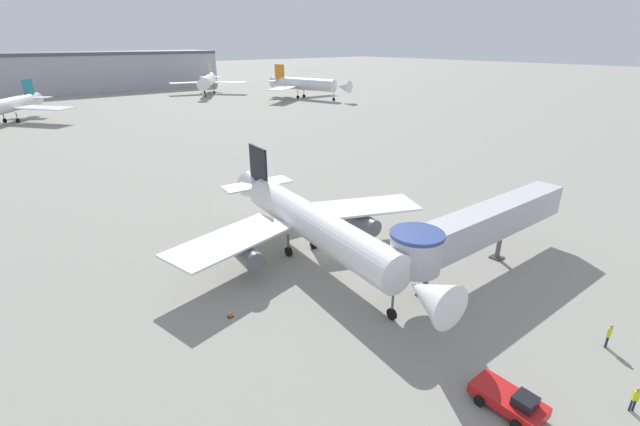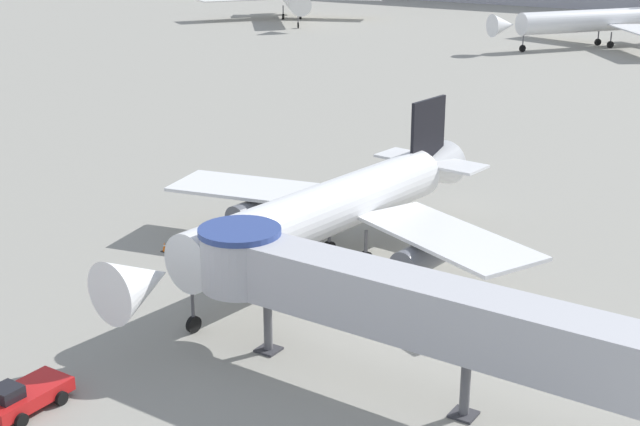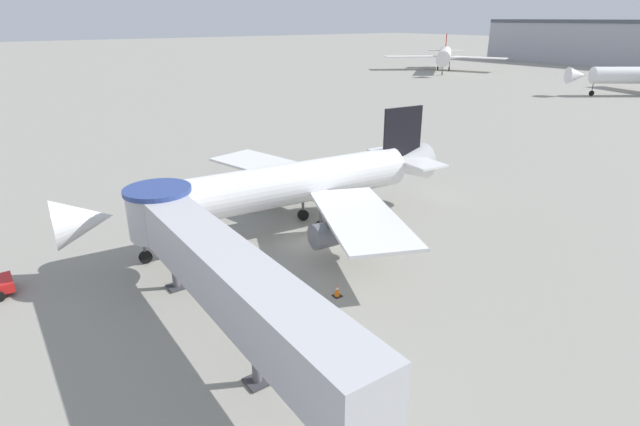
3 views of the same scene
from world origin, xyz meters
The scene contains 11 objects.
ground_plane centered at (0.00, 0.00, 0.00)m, with size 800.00×800.00×0.00m, color gray.
main_airplane centered at (-2.59, -0.20, 3.78)m, with size 26.83×30.09×8.87m.
jet_bridge centered at (6.89, -11.02, 4.48)m, with size 22.65×4.09×6.16m.
pushback_tug_red centered at (-4.96, -21.23, 0.67)m, with size 2.33×3.99×1.49m.
traffic_cone_starboard_wing centered at (7.55, -3.37, 0.40)m, with size 0.51×0.51×0.84m.
traffic_cone_port_wing centered at (-13.02, -3.44, 0.31)m, with size 0.40×0.40×0.66m.
ground_crew_marshaller centered at (0.31, -25.67, 0.96)m, with size 0.36×0.36×1.67m.
ground_crew_wing_walker centered at (5.23, -22.68, 1.05)m, with size 0.36×0.24×1.82m.
background_jet_gold_tail centered at (49.99, 131.82, 4.94)m, with size 26.74×27.81×11.30m.
background_jet_teal_tail centered at (-18.00, 103.65, 4.31)m, with size 28.98×31.95×9.78m.
background_jet_orange_tail centered at (71.38, 97.65, 4.97)m, with size 34.71×33.37×11.37m.
Camera 1 is at (-24.81, -28.69, 19.43)m, focal length 24.00 mm.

